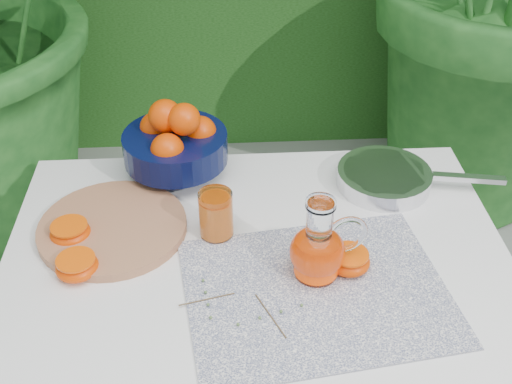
{
  "coord_description": "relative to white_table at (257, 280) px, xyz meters",
  "views": [
    {
      "loc": [
        -0.14,
        -0.94,
        1.6
      ],
      "look_at": [
        -0.08,
        0.03,
        0.88
      ],
      "focal_mm": 45.0,
      "sensor_mm": 36.0,
      "label": 1
    }
  ],
  "objects": [
    {
      "name": "white_table",
      "position": [
        0.0,
        0.0,
        0.0
      ],
      "size": [
        1.0,
        0.7,
        0.75
      ],
      "color": "white",
      "rests_on": "ground"
    },
    {
      "name": "placemat",
      "position": [
        0.1,
        -0.12,
        0.08
      ],
      "size": [
        0.52,
        0.43,
        0.0
      ],
      "primitive_type": "cube",
      "rotation": [
        0.0,
        0.0,
        0.14
      ],
      "color": "#0B1641",
      "rests_on": "white_table"
    },
    {
      "name": "cutting_board",
      "position": [
        -0.29,
        0.08,
        0.09
      ],
      "size": [
        0.34,
        0.34,
        0.02
      ],
      "primitive_type": "cylinder",
      "rotation": [
        0.0,
        0.0,
        0.11
      ],
      "color": "#A26B49",
      "rests_on": "white_table"
    },
    {
      "name": "fruit_bowl",
      "position": [
        -0.17,
        0.28,
        0.17
      ],
      "size": [
        0.28,
        0.28,
        0.19
      ],
      "color": "black",
      "rests_on": "white_table"
    },
    {
      "name": "juice_pitcher",
      "position": [
        0.11,
        -0.07,
        0.14
      ],
      "size": [
        0.15,
        0.12,
        0.17
      ],
      "color": "white",
      "rests_on": "white_table"
    },
    {
      "name": "juice_tumbler",
      "position": [
        -0.08,
        0.05,
        0.13
      ],
      "size": [
        0.08,
        0.08,
        0.1
      ],
      "color": "white",
      "rests_on": "white_table"
    },
    {
      "name": "saute_pan",
      "position": [
        0.3,
        0.2,
        0.1
      ],
      "size": [
        0.38,
        0.24,
        0.04
      ],
      "color": "silver",
      "rests_on": "white_table"
    },
    {
      "name": "orange_halves",
      "position": [
        -0.18,
        -0.02,
        0.1
      ],
      "size": [
        0.63,
        0.2,
        0.04
      ],
      "color": "#E34502",
      "rests_on": "white_table"
    },
    {
      "name": "thyme_sprigs",
      "position": [
        0.02,
        -0.11,
        0.09
      ],
      "size": [
        0.33,
        0.26,
        0.01
      ],
      "color": "brown",
      "rests_on": "white_table"
    }
  ]
}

